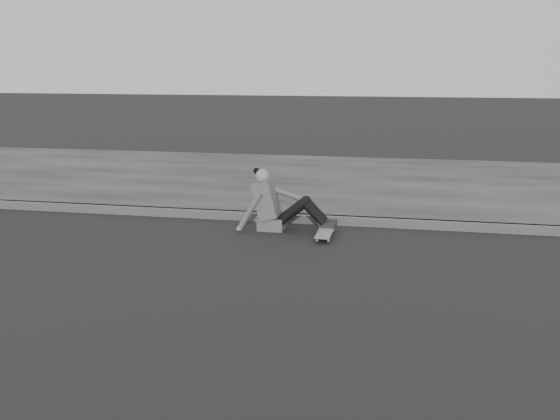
# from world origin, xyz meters

# --- Properties ---
(ground) EXTENTS (80.00, 80.00, 0.00)m
(ground) POSITION_xyz_m (0.00, 0.00, 0.00)
(ground) COLOR black
(ground) RESTS_ON ground
(curb) EXTENTS (24.00, 0.16, 0.12)m
(curb) POSITION_xyz_m (0.00, 2.58, 0.06)
(curb) COLOR #4D4D4D
(curb) RESTS_ON ground
(sidewalk) EXTENTS (24.00, 6.00, 0.12)m
(sidewalk) POSITION_xyz_m (0.00, 5.60, 0.06)
(sidewalk) COLOR #353535
(sidewalk) RESTS_ON ground
(skateboard) EXTENTS (0.20, 0.78, 0.09)m
(skateboard) POSITION_xyz_m (-0.76, 1.87, 0.07)
(skateboard) COLOR gray
(skateboard) RESTS_ON ground
(seated_woman) EXTENTS (1.38, 0.46, 0.88)m
(seated_woman) POSITION_xyz_m (-1.50, 2.12, 0.36)
(seated_woman) COLOR #57575A
(seated_woman) RESTS_ON ground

